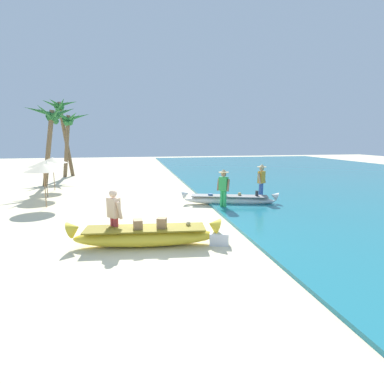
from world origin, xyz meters
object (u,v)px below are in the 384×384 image
(boat_yellow_foreground, at_px, (146,236))
(palm_tree_tall_inland, at_px, (69,124))
(cooler_box, at_px, (219,239))
(boat_white_midground, at_px, (229,200))
(person_vendor_assistant, at_px, (261,180))
(palm_tree_leaning_seaward, at_px, (51,120))
(person_vendor_hatted, at_px, (223,186))
(person_tourist_customer, at_px, (114,214))
(palm_tree_mid_cluster, at_px, (61,114))

(boat_yellow_foreground, distance_m, palm_tree_tall_inland, 17.88)
(cooler_box, bearing_deg, boat_white_midground, 83.97)
(boat_white_midground, height_order, palm_tree_tall_inland, palm_tree_tall_inland)
(person_vendor_assistant, height_order, palm_tree_leaning_seaward, palm_tree_leaning_seaward)
(boat_yellow_foreground, relative_size, person_vendor_hatted, 2.53)
(boat_white_midground, distance_m, person_vendor_hatted, 1.17)
(person_tourist_customer, xyz_separation_m, palm_tree_mid_cluster, (-4.70, 17.06, 3.93))
(palm_tree_mid_cluster, bearing_deg, cooler_box, -66.70)
(palm_tree_tall_inland, distance_m, palm_tree_leaning_seaward, 4.76)
(palm_tree_mid_cluster, xyz_separation_m, cooler_box, (7.63, -17.71, -4.66))
(cooler_box, bearing_deg, palm_tree_tall_inland, 127.20)
(person_vendor_assistant, height_order, palm_tree_mid_cluster, palm_tree_mid_cluster)
(person_tourist_customer, height_order, person_vendor_assistant, person_vendor_assistant)
(boat_white_midground, relative_size, palm_tree_mid_cluster, 0.71)
(boat_yellow_foreground, height_order, palm_tree_leaning_seaward, palm_tree_leaning_seaward)
(palm_tree_mid_cluster, relative_size, cooler_box, 11.22)
(boat_white_midground, bearing_deg, boat_yellow_foreground, -130.27)
(person_tourist_customer, xyz_separation_m, palm_tree_tall_inland, (-4.05, 16.45, 3.15))
(boat_white_midground, height_order, person_vendor_hatted, person_vendor_hatted)
(person_vendor_hatted, bearing_deg, boat_white_midground, 55.10)
(palm_tree_leaning_seaward, bearing_deg, person_vendor_hatted, -43.22)
(boat_yellow_foreground, bearing_deg, person_vendor_assistant, 41.44)
(person_vendor_hatted, distance_m, palm_tree_tall_inland, 15.61)
(person_vendor_hatted, bearing_deg, palm_tree_leaning_seaward, 136.78)
(cooler_box, bearing_deg, palm_tree_leaning_seaward, 135.02)
(boat_yellow_foreground, bearing_deg, palm_tree_mid_cluster, 107.74)
(person_tourist_customer, relative_size, person_vendor_assistant, 0.88)
(person_vendor_hatted, bearing_deg, cooler_box, -108.30)
(palm_tree_tall_inland, height_order, palm_tree_mid_cluster, palm_tree_mid_cluster)
(person_vendor_assistant, relative_size, palm_tree_tall_inland, 0.36)
(person_tourist_customer, height_order, cooler_box, person_tourist_customer)
(person_vendor_assistant, relative_size, palm_tree_leaning_seaward, 0.36)
(boat_white_midground, bearing_deg, cooler_box, -111.02)
(boat_yellow_foreground, relative_size, cooler_box, 8.05)
(palm_tree_tall_inland, xyz_separation_m, palm_tree_mid_cluster, (-0.65, 0.61, 0.79))
(person_vendor_assistant, xyz_separation_m, palm_tree_mid_cluster, (-11.21, 12.41, 3.78))
(palm_tree_leaning_seaward, relative_size, cooler_box, 9.34)
(person_vendor_hatted, relative_size, palm_tree_tall_inland, 0.34)
(boat_white_midground, bearing_deg, person_vendor_hatted, -124.90)
(person_tourist_customer, xyz_separation_m, palm_tree_leaning_seaward, (-4.21, 11.69, 3.18))
(boat_white_midground, distance_m, palm_tree_leaning_seaward, 12.27)
(palm_tree_tall_inland, relative_size, palm_tree_leaning_seaward, 1.00)
(boat_yellow_foreground, distance_m, person_vendor_assistant, 7.57)
(person_tourist_customer, bearing_deg, palm_tree_leaning_seaward, 109.80)
(boat_yellow_foreground, height_order, palm_tree_mid_cluster, palm_tree_mid_cluster)
(palm_tree_leaning_seaward, bearing_deg, palm_tree_mid_cluster, 95.22)
(person_vendor_hatted, relative_size, palm_tree_mid_cluster, 0.28)
(person_vendor_hatted, bearing_deg, palm_tree_tall_inland, 123.29)
(boat_white_midground, relative_size, person_tourist_customer, 2.71)
(person_tourist_customer, distance_m, palm_tree_tall_inland, 17.23)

